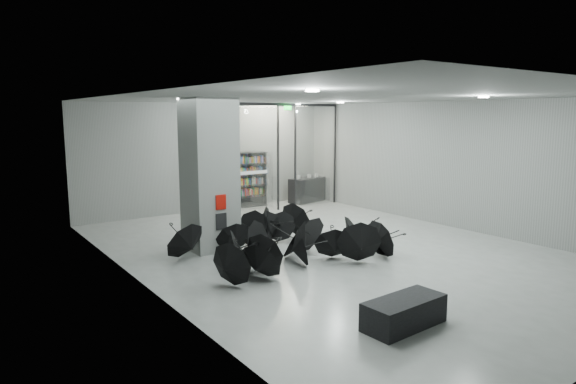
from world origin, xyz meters
TOP-DOWN VIEW (x-y plane):
  - room at (0.00, 0.00)m, footprint 14.00×14.02m
  - column at (-2.50, 2.00)m, footprint 1.20×1.20m
  - fire_cabinet at (-2.50, 1.38)m, footprint 0.28×0.04m
  - info_panel at (-2.50, 1.38)m, footprint 0.30×0.03m
  - exit_sign at (2.40, 5.30)m, footprint 0.30×0.06m
  - glass_partition at (2.39, 5.50)m, footprint 5.06×0.08m
  - bench at (-2.13, -4.44)m, footprint 1.55×0.71m
  - bookshelf at (1.31, 6.75)m, footprint 1.97×0.55m
  - shop_counter at (4.09, 6.28)m, footprint 1.77×1.03m
  - umbrella_cluster at (-1.36, 0.13)m, footprint 5.52×4.39m

SIDE VIEW (x-z plane):
  - bench at x=-2.13m, z-range 0.00..0.49m
  - umbrella_cluster at x=-1.36m, z-range -0.34..0.95m
  - shop_counter at x=4.09m, z-range 0.00..1.00m
  - info_panel at x=-2.50m, z-range 0.64..1.06m
  - bookshelf at x=1.31m, z-range 0.00..2.14m
  - fire_cabinet at x=-2.50m, z-range 1.16..1.54m
  - column at x=-2.50m, z-range 0.00..4.00m
  - glass_partition at x=2.39m, z-range 0.18..4.18m
  - room at x=0.00m, z-range 0.84..4.85m
  - exit_sign at x=2.40m, z-range 3.74..3.90m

